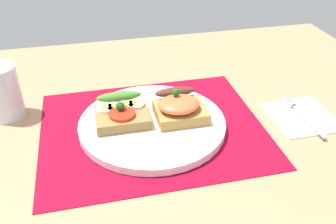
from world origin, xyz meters
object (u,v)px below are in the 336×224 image
Objects in this scene: drinking_glass at (3,92)px; sandwich_egg_tomato at (122,112)px; plate at (152,124)px; fork at (302,114)px; napkin at (302,116)px; sandwich_salmon at (179,107)px.

sandwich_egg_tomato is at bearing -22.74° from drinking_glass.
sandwich_egg_tomato reaches higher than plate.
drinking_glass is at bearing 166.32° from fork.
fork reaches higher than napkin.
drinking_glass is at bearing 161.70° from sandwich_salmon.
plate is 29.23cm from drinking_glass.
fork is at bearing -7.68° from sandwich_egg_tomato.
plate is 2.19× the size of napkin.
plate is at bearing -21.86° from drinking_glass.
drinking_glass is (-56.09, 13.66, 4.53)cm from fork.
fork is at bearing -5.64° from plate.
drinking_glass reaches higher than sandwich_salmon.
napkin is at bearing -5.74° from plate.
drinking_glass is (-32.04, 10.59, 1.40)cm from sandwich_salmon.
drinking_glass is (-56.21, 13.72, 4.99)cm from napkin.
sandwich_egg_tomato is 35.05cm from fork.
sandwich_salmon is 0.90× the size of drinking_glass.
drinking_glass is (-21.45, 8.99, 2.02)cm from sandwich_egg_tomato.
sandwich_salmon is 0.76× the size of napkin.
fork is (24.05, -3.06, -3.13)cm from sandwich_salmon.
sandwich_salmon is at bearing -8.63° from sandwich_egg_tomato.
sandwich_egg_tomato is 35.21cm from napkin.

